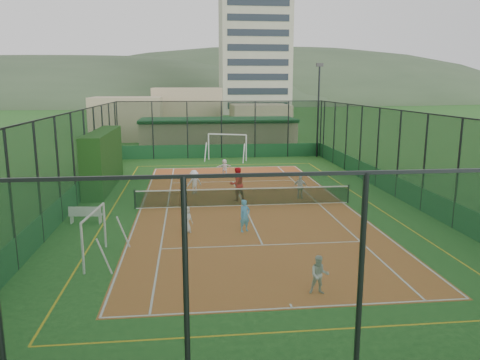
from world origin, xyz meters
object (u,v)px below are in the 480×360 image
Objects in this scene: child_near_mid at (245,216)px; clubhouse at (218,134)px; coach at (237,184)px; child_far_right at (300,187)px; child_far_left at (194,182)px; child_far_back at (224,167)px; apartment_tower at (254,45)px; child_near_right at (319,275)px; floodlight_ne at (318,111)px; futsal_goal_far at (227,147)px; futsal_goal_near at (94,236)px; white_bench at (86,214)px; child_near_left at (186,220)px.

clubhouse is at bearing 59.10° from child_near_mid.
child_far_right is at bearing 153.97° from coach.
child_far_left is 2.99m from coach.
child_near_mid is 1.23× the size of child_far_back.
child_near_right is at bearing -96.72° from apartment_tower.
child_near_right is 12.31m from coach.
floodlight_ne is 8.83m from futsal_goal_far.
child_near_right is (1.04, -33.03, -0.94)m from clubhouse.
child_far_back is at bearing -115.06° from coach.
futsal_goal_near is 6.55m from child_near_mid.
floodlight_ne is 0.54× the size of clubhouse.
clubhouse is 25.64m from white_bench.
futsal_goal_near is 1.94× the size of child_far_left.
floodlight_ne reaches higher than child_far_right.
futsal_goal_near is 0.81× the size of futsal_goal_far.
child_near_right is at bearing -68.77° from futsal_goal_far.
child_near_mid is (7.29, -2.11, 0.30)m from white_bench.
apartment_tower is at bearing 90.77° from child_near_right.
child_near_right is at bearing 70.03° from coach.
futsal_goal_near is (1.35, -4.86, 0.47)m from white_bench.
futsal_goal_far reaches higher than futsal_goal_near.
white_bench is at bearing 23.56° from child_far_left.
floodlight_ne is at bearing 82.18° from child_near_right.
child_near_mid is (-0.51, -26.51, -0.84)m from clubhouse.
apartment_tower is 15.91× the size of coach.
futsal_goal_near reaches higher than child_far_back.
child_far_back is at bearing 59.68° from child_near_mid.
clubhouse reaches higher than futsal_goal_far.
child_far_left is at bearing 51.47° from child_near_left.
futsal_goal_near is at bearing -174.90° from child_near_left.
child_near_left is at bearing -43.87° from futsal_goal_near.
floodlight_ne is 24.29m from child_near_left.
futsal_goal_near reaches higher than child_far_right.
clubhouse is 10.51× the size of child_near_mid.
coach is (-3.64, 0.00, 0.26)m from child_far_right.
futsal_goal_far is 14.32m from coach.
clubhouse is 21.09m from child_far_right.
clubhouse is 10.49× the size of child_far_left.
child_near_right is 19.78m from child_far_back.
child_far_right is (6.01, -1.81, -0.04)m from child_far_left.
child_near_mid is at bearing 110.83° from child_near_right.
clubhouse reaches higher than coach.
apartment_tower is at bearing -5.74° from futsal_goal_near.
child_far_back is at bearing -134.28° from child_far_left.
floodlight_ne is 5.70× the size of child_near_mid.
floodlight_ne is at bearing -152.33° from child_far_left.
clubhouse reaches higher than child_far_back.
child_near_left is (-15.08, -86.40, -14.39)m from apartment_tower.
futsal_goal_far is at bearing -126.29° from child_far_left.
floodlight_ne reaches higher than coach.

